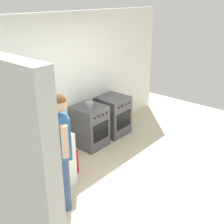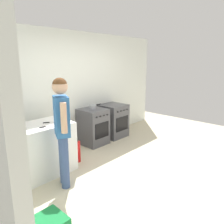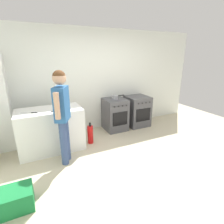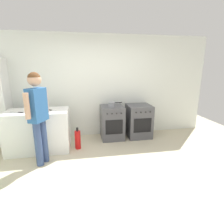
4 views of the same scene
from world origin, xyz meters
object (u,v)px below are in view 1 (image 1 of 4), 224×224
Objects in this scene: knife_chef at (6,154)px; knife_utility at (44,135)px; oven_right at (113,115)px; fire_extinguisher at (75,161)px; person at (61,143)px; oven_left at (90,126)px; knife_bread at (43,141)px; pot at (89,104)px.

knife_chef and knife_utility have the same top height.
oven_right is 1.67m from fire_extinguisher.
person is at bearing -142.33° from fire_extinguisher.
oven_left is at bearing 12.96° from knife_chef.
knife_chef is 0.17× the size of person.
knife_bread is (-2.23, -0.56, 0.48)m from oven_right.
oven_right is 2.46× the size of pot.
knife_utility is (0.67, 0.06, 0.00)m from knife_chef.
pot is at bearing 12.70° from knife_chef.
knife_utility is 0.61m from person.
knife_utility is at bearing 48.53° from knife_bread.
oven_left is 0.48m from pot.
knife_utility is 0.13× the size of person.
knife_chef is 0.60× the size of fire_extinguisher.
pot reaches higher than oven_left.
knife_utility is at bearing 172.39° from fire_extinguisher.
person reaches higher than knife_chef.
fire_extinguisher is (-0.86, -0.47, -0.69)m from pot.
knife_bread is 0.95m from fire_extinguisher.
oven_right is 0.86m from pot.
knife_bread is at bearing -8.61° from knife_chef.
person reaches higher than oven_right.
person is (-2.25, -0.99, 0.62)m from oven_right.
knife_chef and knife_bread have the same top height.
knife_chef is 1.37m from fire_extinguisher.
pot is 0.98× the size of knife_bread.
fire_extinguisher is at bearing -163.22° from oven_right.
oven_right is 3.71× the size of knife_utility.
person is 1.17m from fire_extinguisher.
oven_left is 1.92m from person.
knife_chef is at bearing 135.85° from person.
oven_left is 0.49× the size of person.
oven_left is 1.70× the size of fire_extinguisher.
oven_right is 0.49× the size of person.
knife_chef is at bearing 179.80° from fire_extinguisher.
knife_utility is at bearing -168.99° from oven_right.
person reaches higher than knife_bread.
knife_chef is 1.31× the size of knife_utility.
knife_utility reaches higher than fire_extinguisher.
knife_chef is 0.55m from knife_bread.
knife_bread is (-1.51, -0.55, 0.00)m from pot.
oven_left is at bearing 64.46° from pot.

